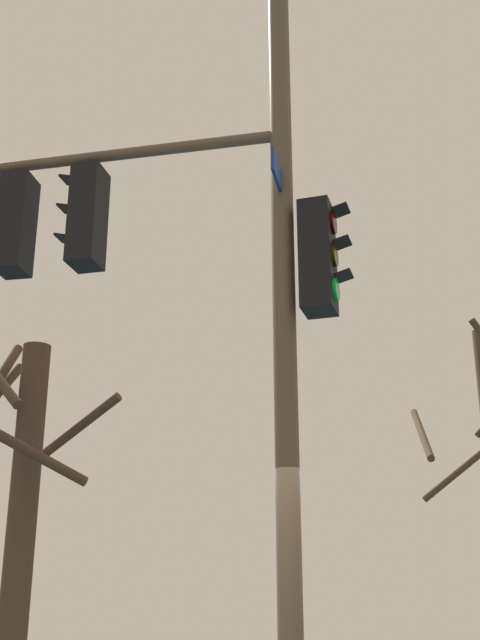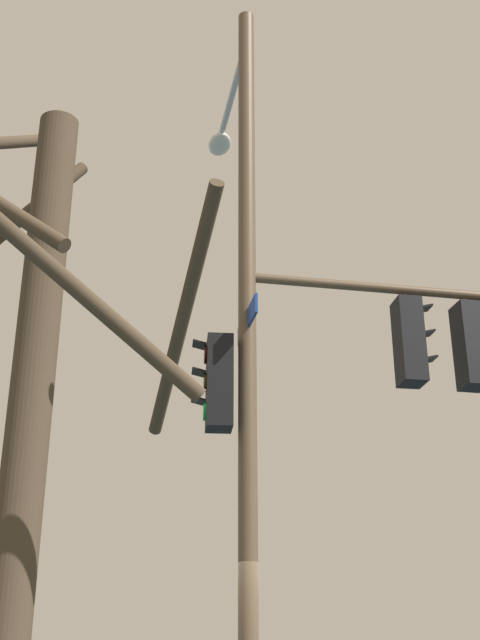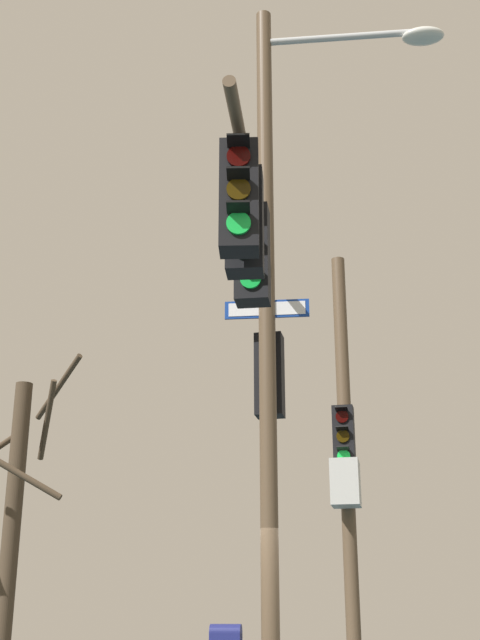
% 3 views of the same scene
% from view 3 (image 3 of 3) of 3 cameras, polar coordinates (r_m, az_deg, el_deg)
% --- Properties ---
extents(main_signal_pole_assembly, '(3.85, 4.61, 9.95)m').
position_cam_3_polar(main_signal_pole_assembly, '(9.94, 2.05, 2.84)').
color(main_signal_pole_assembly, brown).
rests_on(main_signal_pole_assembly, ground).
extents(secondary_pole_assembly, '(0.67, 0.87, 7.88)m').
position_cam_3_polar(secondary_pole_assembly, '(14.67, 7.22, -9.91)').
color(secondary_pole_assembly, brown).
rests_on(secondary_pole_assembly, ground).
extents(bare_tree_corner, '(2.00, 2.14, 5.45)m').
position_cam_3_polar(bare_tree_corner, '(13.22, -15.41, -13.53)').
color(bare_tree_corner, '#4A3B2B').
rests_on(bare_tree_corner, ground).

